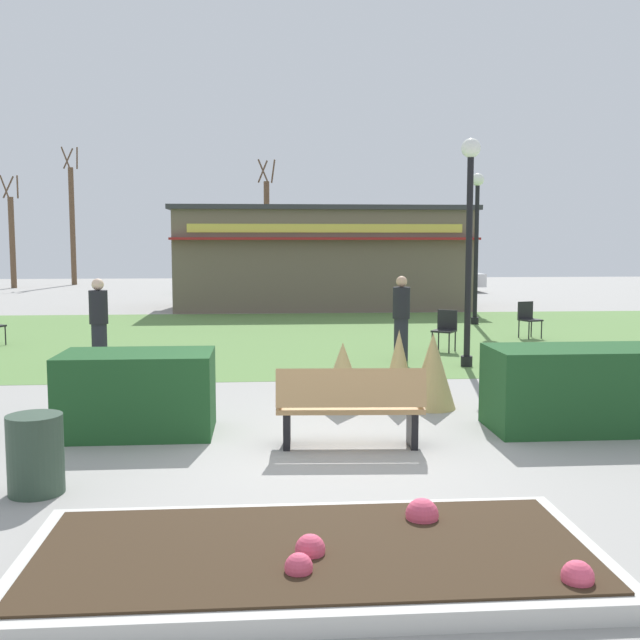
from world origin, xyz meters
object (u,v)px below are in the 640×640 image
at_px(trash_bin, 35,454).
at_px(tree_right_bg, 267,232).
at_px(tree_left_bg, 72,223).
at_px(cafe_chair_east, 445,327).
at_px(cafe_chair_center, 528,316).
at_px(parked_car_west_slot, 228,279).
at_px(lamppost_far, 477,230).
at_px(parked_car_center_slot, 337,278).
at_px(parked_car_east_slot, 436,278).
at_px(person_strolling, 401,318).
at_px(lamppost_mid, 469,225).
at_px(tree_center_bg, 12,239).
at_px(person_standing, 99,323).
at_px(park_bench, 350,407).
at_px(food_kiosk, 321,257).

bearing_deg(trash_bin, tree_right_bg, 85.51).
bearing_deg(tree_left_bg, tree_right_bg, -20.43).
height_order(cafe_chair_east, cafe_chair_center, same).
distance_m(parked_car_west_slot, tree_right_bg, 4.20).
distance_m(lamppost_far, parked_car_center_slot, 14.09).
xyz_separation_m(lamppost_far, parked_car_east_slot, (2.07, 13.69, -2.03)).
xyz_separation_m(lamppost_far, cafe_chair_east, (-2.12, -5.15, -2.15)).
bearing_deg(person_strolling, tree_left_bg, 169.86).
bearing_deg(person_strolling, trash_bin, -68.46).
xyz_separation_m(lamppost_mid, tree_center_bg, (-16.31, 25.14, -0.24)).
bearing_deg(cafe_chair_east, parked_car_east_slot, 77.45).
bearing_deg(tree_left_bg, person_standing, -75.57).
distance_m(parked_car_center_slot, parked_car_east_slot, 4.67).
xyz_separation_m(parked_car_east_slot, tree_center_bg, (-20.58, 4.32, 1.79)).
xyz_separation_m(parked_car_center_slot, parked_car_east_slot, (4.67, -0.00, 0.00)).
distance_m(parked_car_east_slot, tree_right_bg, 8.73).
xyz_separation_m(cafe_chair_east, cafe_chair_center, (2.57, 2.07, 0.00)).
distance_m(park_bench, tree_right_bg, 29.47).
bearing_deg(lamppost_far, food_kiosk, 124.07).
bearing_deg(lamppost_mid, person_strolling, 146.50).
relative_size(trash_bin, food_kiosk, 0.07).
distance_m(lamppost_far, trash_bin, 16.33).
relative_size(cafe_chair_east, person_standing, 0.53).
bearing_deg(cafe_chair_east, trash_bin, -124.71).
bearing_deg(food_kiosk, lamppost_mid, -82.30).
xyz_separation_m(park_bench, parked_car_center_slot, (2.46, 26.27, 0.16)).
xyz_separation_m(lamppost_mid, cafe_chair_center, (2.64, 4.04, -2.15)).
relative_size(person_standing, tree_right_bg, 0.27).
height_order(lamppost_mid, person_strolling, lamppost_mid).
bearing_deg(tree_right_bg, lamppost_far, -70.97).
relative_size(food_kiosk, person_standing, 6.12).
distance_m(food_kiosk, parked_car_center_slot, 8.06).
bearing_deg(person_standing, tree_right_bg, 98.56).
distance_m(park_bench, tree_left_bg, 35.15).
height_order(food_kiosk, person_standing, food_kiosk).
bearing_deg(tree_center_bg, lamppost_far, -44.22).
bearing_deg(parked_car_center_slot, parked_car_east_slot, -0.03).
height_order(food_kiosk, parked_car_center_slot, food_kiosk).
bearing_deg(person_strolling, lamppost_mid, 20.94).
xyz_separation_m(cafe_chair_east, tree_center_bg, (-16.38, 23.16, 1.91)).
xyz_separation_m(cafe_chair_center, tree_right_bg, (-6.24, 19.88, 2.28)).
bearing_deg(lamppost_far, lamppost_mid, -107.09).
xyz_separation_m(lamppost_mid, lamppost_far, (2.19, 7.13, 0.00)).
bearing_deg(person_strolling, park_bench, -51.26).
bearing_deg(lamppost_mid, tree_center_bg, 122.98).
height_order(lamppost_mid, parked_car_west_slot, lamppost_mid).
bearing_deg(parked_car_west_slot, tree_center_bg, 158.37).
bearing_deg(tree_right_bg, parked_car_east_slot, -21.52).
xyz_separation_m(person_standing, tree_center_bg, (-9.43, 24.91, 1.58)).
xyz_separation_m(food_kiosk, parked_car_east_slot, (6.02, 7.86, -1.14)).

